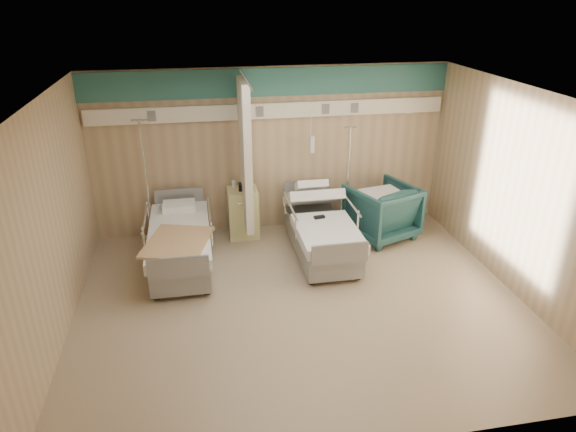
{
  "coord_description": "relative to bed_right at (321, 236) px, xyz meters",
  "views": [
    {
      "loc": [
        -1.24,
        -5.81,
        3.96
      ],
      "look_at": [
        -0.06,
        0.6,
        1.03
      ],
      "focal_mm": 32.0,
      "sensor_mm": 36.0,
      "label": 1
    }
  ],
  "objects": [
    {
      "name": "bed_right",
      "position": [
        0.0,
        0.0,
        0.0
      ],
      "size": [
        1.0,
        2.16,
        0.63
      ],
      "primitive_type": null,
      "color": "white",
      "rests_on": "ground"
    },
    {
      "name": "iv_stand_right",
      "position": [
        0.65,
        0.81,
        0.07
      ],
      "size": [
        0.33,
        0.33,
        1.87
      ],
      "rotation": [
        0.0,
        0.0,
        0.28
      ],
      "color": "silver",
      "rests_on": "ground"
    },
    {
      "name": "white_cup",
      "position": [
        -1.27,
        1.03,
        0.59
      ],
      "size": [
        0.1,
        0.1,
        0.12
      ],
      "primitive_type": "cylinder",
      "rotation": [
        0.0,
        0.0,
        -0.19
      ],
      "color": "white",
      "rests_on": "bedside_cabinet"
    },
    {
      "name": "bed_left",
      "position": [
        -2.2,
        0.0,
        0.0
      ],
      "size": [
        1.0,
        2.16,
        0.63
      ],
      "primitive_type": null,
      "color": "white",
      "rests_on": "ground"
    },
    {
      "name": "iv_stand_left",
      "position": [
        -2.68,
        0.91,
        0.12
      ],
      "size": [
        0.38,
        0.38,
        2.11
      ],
      "rotation": [
        0.0,
        0.0,
        0.07
      ],
      "color": "silver",
      "rests_on": "ground"
    },
    {
      "name": "tan_blanket",
      "position": [
        -2.21,
        -0.46,
        0.33
      ],
      "size": [
        1.08,
        1.23,
        0.04
      ],
      "primitive_type": "cube",
      "rotation": [
        0.0,
        0.0,
        -0.28
      ],
      "color": "tan",
      "rests_on": "bed_left"
    },
    {
      "name": "room_walls",
      "position": [
        -0.63,
        -1.05,
        1.55
      ],
      "size": [
        6.04,
        5.04,
        2.82
      ],
      "color": "tan",
      "rests_on": "ground"
    },
    {
      "name": "toiletry_bag",
      "position": [
        -1.1,
        0.86,
        0.59
      ],
      "size": [
        0.23,
        0.16,
        0.12
      ],
      "primitive_type": "cube",
      "rotation": [
        0.0,
        0.0,
        -0.1
      ],
      "color": "black",
      "rests_on": "bedside_cabinet"
    },
    {
      "name": "call_remote",
      "position": [
        -0.03,
        0.01,
        0.33
      ],
      "size": [
        0.18,
        0.1,
        0.04
      ],
      "primitive_type": "cube",
      "rotation": [
        0.0,
        0.0,
        0.15
      ],
      "color": "black",
      "rests_on": "bed_right"
    },
    {
      "name": "visitor_armchair",
      "position": [
        1.16,
        0.44,
        0.15
      ],
      "size": [
        1.3,
        1.32,
        0.94
      ],
      "primitive_type": "imported",
      "rotation": [
        0.0,
        0.0,
        3.51
      ],
      "color": "#1C4446",
      "rests_on": "ground"
    },
    {
      "name": "waffle_blanket",
      "position": [
        1.14,
        0.4,
        0.66
      ],
      "size": [
        0.75,
        0.69,
        0.07
      ],
      "primitive_type": "cube",
      "rotation": [
        0.0,
        0.0,
        3.35
      ],
      "color": "white",
      "rests_on": "visitor_armchair"
    },
    {
      "name": "bedside_cabinet",
      "position": [
        -1.15,
        0.9,
        0.11
      ],
      "size": [
        0.5,
        0.48,
        0.85
      ],
      "primitive_type": "cube",
      "color": "#CECC81",
      "rests_on": "ground"
    },
    {
      "name": "ground",
      "position": [
        -0.6,
        -1.3,
        -0.32
      ],
      "size": [
        6.0,
        5.0,
        0.0
      ],
      "primitive_type": "cube",
      "color": "gray",
      "rests_on": "ground"
    }
  ]
}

